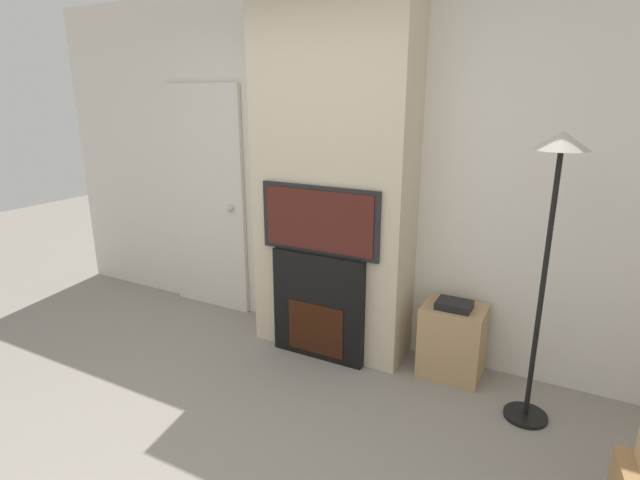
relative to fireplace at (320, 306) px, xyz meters
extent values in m
cube|color=silver|center=(0.00, 0.43, 0.95)|extent=(6.00, 0.06, 2.70)
cube|color=beige|center=(0.00, 0.20, 0.95)|extent=(1.18, 0.39, 2.70)
cube|color=black|center=(0.00, 0.00, 0.00)|extent=(0.73, 0.14, 0.81)
cube|color=#33160A|center=(0.00, -0.07, -0.16)|extent=(0.45, 0.01, 0.39)
cube|color=black|center=(0.00, 0.00, 0.66)|extent=(0.92, 0.06, 0.49)
cube|color=#471914|center=(0.00, -0.03, 0.66)|extent=(0.84, 0.01, 0.43)
cylinder|color=black|center=(1.48, -0.08, -0.39)|extent=(0.26, 0.26, 0.03)
cylinder|color=black|center=(1.48, -0.08, 0.42)|extent=(0.03, 0.03, 1.61)
cone|color=#B7B2A3|center=(1.48, -0.08, 1.28)|extent=(0.28, 0.28, 0.10)
cube|color=tan|center=(0.94, 0.20, -0.15)|extent=(0.42, 0.32, 0.52)
cube|color=black|center=(0.94, 0.17, 0.14)|extent=(0.23, 0.18, 0.05)
cube|color=silver|center=(-1.35, 0.37, 0.60)|extent=(0.81, 0.04, 2.00)
sphere|color=silver|center=(-1.07, 0.33, 0.56)|extent=(0.06, 0.06, 0.06)
camera|label=1|loc=(1.62, -3.00, 1.51)|focal=28.00mm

